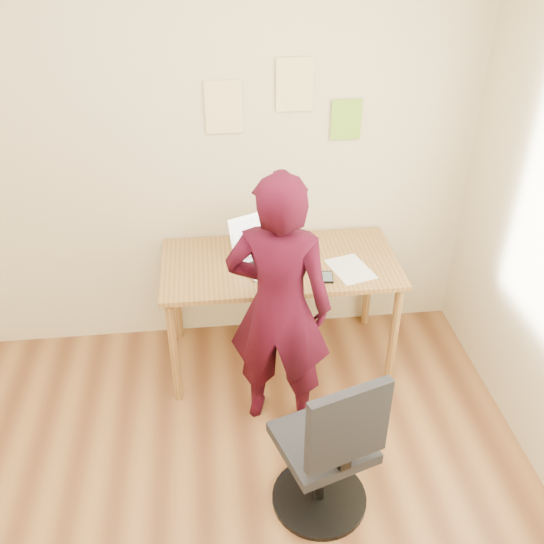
{
  "coord_description": "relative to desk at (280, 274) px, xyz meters",
  "views": [
    {
      "loc": [
        0.11,
        -1.64,
        2.64
      ],
      "look_at": [
        0.41,
        0.95,
        0.95
      ],
      "focal_mm": 40.0,
      "sensor_mm": 36.0,
      "label": 1
    }
  ],
  "objects": [
    {
      "name": "room",
      "position": [
        -0.51,
        -1.38,
        0.7
      ],
      "size": [
        3.58,
        3.58,
        2.78
      ],
      "color": "brown",
      "rests_on": "ground"
    },
    {
      "name": "desk",
      "position": [
        0.0,
        0.0,
        0.0
      ],
      "size": [
        1.4,
        0.7,
        0.74
      ],
      "color": "#A07037",
      "rests_on": "ground"
    },
    {
      "name": "laptop",
      "position": [
        -0.08,
        0.02,
        0.14
      ],
      "size": [
        0.46,
        0.44,
        0.26
      ],
      "rotation": [
        0.0,
        0.0,
        0.43
      ],
      "color": "#B7B7BE",
      "rests_on": "desk"
    },
    {
      "name": "paper_sheet",
      "position": [
        0.4,
        -0.13,
        0.09
      ],
      "size": [
        0.28,
        0.34,
        0.0
      ],
      "primitive_type": "cube",
      "rotation": [
        0.0,
        0.0,
        0.28
      ],
      "color": "white",
      "rests_on": "desk"
    },
    {
      "name": "phone",
      "position": [
        0.25,
        -0.2,
        0.09
      ],
      "size": [
        0.07,
        0.13,
        0.01
      ],
      "rotation": [
        0.0,
        0.0,
        -0.1
      ],
      "color": "black",
      "rests_on": "desk"
    },
    {
      "name": "wall_note_left",
      "position": [
        -0.28,
        0.36,
        0.91
      ],
      "size": [
        0.21,
        0.0,
        0.3
      ],
      "primitive_type": "cube",
      "color": "#F8E694",
      "rests_on": "room"
    },
    {
      "name": "wall_note_mid",
      "position": [
        0.12,
        0.36,
        1.02
      ],
      "size": [
        0.21,
        0.0,
        0.3
      ],
      "primitive_type": "cube",
      "color": "#F8E694",
      "rests_on": "room"
    },
    {
      "name": "wall_note_right",
      "position": [
        0.43,
        0.36,
        0.81
      ],
      "size": [
        0.18,
        0.0,
        0.24
      ],
      "primitive_type": "cube",
      "color": "#84C82D",
      "rests_on": "room"
    },
    {
      "name": "office_chair",
      "position": [
        0.08,
        -1.17,
        -0.26
      ],
      "size": [
        0.51,
        0.52,
        0.92
      ],
      "rotation": [
        0.0,
        0.0,
        0.32
      ],
      "color": "black",
      "rests_on": "ground"
    },
    {
      "name": "person",
      "position": [
        -0.07,
        -0.49,
        0.12
      ],
      "size": [
        0.64,
        0.52,
        1.54
      ],
      "primitive_type": "imported",
      "rotation": [
        0.0,
        0.0,
        2.84
      ],
      "color": "#340715",
      "rests_on": "ground"
    }
  ]
}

